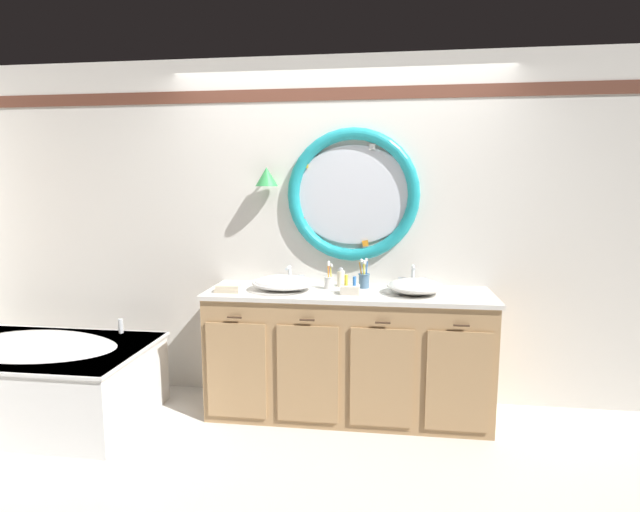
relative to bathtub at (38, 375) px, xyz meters
The scene contains 13 objects.
ground_plane 2.09m from the bathtub, ahead, with size 14.00×14.00×0.00m, color silver.
back_wall_assembly 2.41m from the bathtub, 18.80° to the left, with size 6.40×0.26×2.60m.
vanity_counter 2.20m from the bathtub, ahead, with size 2.02×0.62×0.91m.
bathtub is the anchor object (origin of this frame).
sink_basin_left 1.85m from the bathtub, 11.75° to the left, with size 0.45×0.45×0.11m.
sink_basin_right 2.73m from the bathtub, ahead, with size 0.39×0.39×0.11m.
faucet_set_left 1.91m from the bathtub, 19.02° to the left, with size 0.23×0.13×0.14m.
faucet_set_right 2.77m from the bathtub, 12.54° to the left, with size 0.21×0.15×0.17m.
toothbrush_holder_left 2.17m from the bathtub, 12.28° to the left, with size 0.08×0.08×0.20m.
toothbrush_holder_right 2.42m from the bathtub, 12.58° to the left, with size 0.09×0.09×0.22m.
soap_dispenser 2.26m from the bathtub, 14.65° to the left, with size 0.06×0.07×0.14m.
folded_hand_towel 1.48m from the bathtub, 10.57° to the left, with size 0.18×0.11×0.05m.
toiletry_basket 2.29m from the bathtub, ahead, with size 0.13×0.11×0.13m.
Camera 1 is at (0.34, -3.13, 1.66)m, focal length 27.41 mm.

